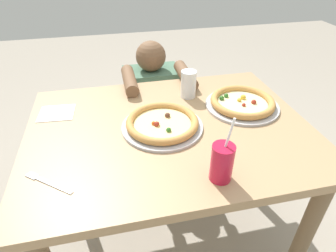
{
  "coord_description": "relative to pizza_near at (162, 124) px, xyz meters",
  "views": [
    {
      "loc": [
        -0.23,
        -1.0,
        1.46
      ],
      "look_at": [
        -0.02,
        -0.04,
        0.78
      ],
      "focal_mm": 30.28,
      "sensor_mm": 36.0,
      "label": 1
    }
  ],
  "objects": [
    {
      "name": "water_cup_clear",
      "position": [
        0.19,
        0.25,
        0.05
      ],
      "size": [
        0.08,
        0.08,
        0.14
      ],
      "color": "silver",
      "rests_on": "dining_table"
    },
    {
      "name": "drink_cup_colored",
      "position": [
        0.13,
        -0.34,
        0.05
      ],
      "size": [
        0.08,
        0.08,
        0.25
      ],
      "color": "red",
      "rests_on": "dining_table"
    },
    {
      "name": "paper_napkin",
      "position": [
        -0.46,
        0.23,
        -0.02
      ],
      "size": [
        0.17,
        0.15,
        0.0
      ],
      "primitive_type": "cube",
      "rotation": [
        0.0,
        0.0,
        -0.07
      ],
      "color": "white",
      "rests_on": "dining_table"
    },
    {
      "name": "fork",
      "position": [
        -0.45,
        -0.23,
        -0.02
      ],
      "size": [
        0.17,
        0.14,
        0.0
      ],
      "color": "silver",
      "rests_on": "dining_table"
    },
    {
      "name": "ground_plane",
      "position": [
        0.03,
        0.0,
        -0.77
      ],
      "size": [
        8.0,
        8.0,
        0.0
      ],
      "primitive_type": "plane",
      "color": "#9E9384"
    },
    {
      "name": "dining_table",
      "position": [
        0.03,
        0.0,
        -0.13
      ],
      "size": [
        1.23,
        0.92,
        0.75
      ],
      "color": "tan",
      "rests_on": "ground"
    },
    {
      "name": "diner_seated",
      "position": [
        0.06,
        0.65,
        -0.34
      ],
      "size": [
        0.39,
        0.51,
        0.92
      ],
      "color": "#333847",
      "rests_on": "ground"
    },
    {
      "name": "pizza_near",
      "position": [
        0.0,
        0.0,
        0.0
      ],
      "size": [
        0.35,
        0.35,
        0.04
      ],
      "color": "#B7B7BC",
      "rests_on": "dining_table"
    },
    {
      "name": "pizza_far",
      "position": [
        0.41,
        0.09,
        0.0
      ],
      "size": [
        0.35,
        0.35,
        0.05
      ],
      "color": "#B7B7BC",
      "rests_on": "dining_table"
    }
  ]
}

